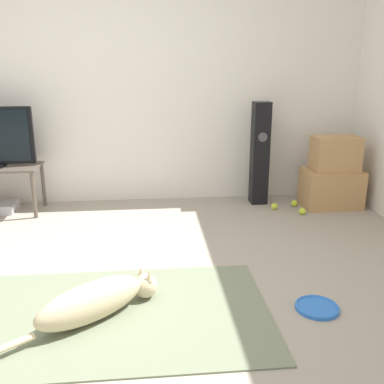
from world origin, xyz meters
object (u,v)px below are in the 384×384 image
Objects in this scene: frisbee at (317,307)px; tennis_ball_by_boxes at (274,206)px; cardboard_box_lower at (331,188)px; cardboard_box_upper at (335,154)px; tennis_ball_loose_on_carpet at (302,211)px; floor_speaker at (260,154)px; dog at (97,300)px; tennis_ball_near_speaker at (294,203)px.

tennis_ball_by_boxes is at bearing 81.68° from frisbee.
cardboard_box_lower is 1.29× the size of cardboard_box_upper.
frisbee is 4.01× the size of tennis_ball_loose_on_carpet.
frisbee is at bearing -94.36° from floor_speaker.
dog reaches higher than tennis_ball_near_speaker.
tennis_ball_loose_on_carpet is at bearing 73.32° from frisbee.
floor_speaker reaches higher than frisbee.
frisbee is 4.01× the size of tennis_ball_near_speaker.
cardboard_box_upper is 0.69m from tennis_ball_loose_on_carpet.
cardboard_box_upper is (0.89, 1.89, 0.55)m from frisbee.
cardboard_box_lower is 0.63m from tennis_ball_by_boxes.
floor_speaker reaches higher than dog.
tennis_ball_by_boxes is (-0.61, -0.04, -0.16)m from cardboard_box_lower.
cardboard_box_lower is 8.84× the size of tennis_ball_by_boxes.
cardboard_box_lower is at bearing 40.67° from dog.
cardboard_box_upper reaches higher than tennis_ball_by_boxes.
frisbee is 2.18m from floor_speaker.
cardboard_box_upper reaches higher than cardboard_box_lower.
floor_speaker is at bearing 154.24° from tennis_ball_near_speaker.
tennis_ball_by_boxes is at bearing -177.19° from cardboard_box_upper.
frisbee is 0.25× the size of floor_speaker.
dog is 3.18× the size of frisbee.
tennis_ball_near_speaker is 0.26m from tennis_ball_loose_on_carpet.
tennis_ball_near_speaker is at bearing 172.49° from cardboard_box_upper.
cardboard_box_upper reaches higher than tennis_ball_near_speaker.
floor_speaker is at bearing 128.44° from tennis_ball_loose_on_carpet.
floor_speaker is (1.47, 2.09, 0.41)m from dog.
tennis_ball_near_speaker is (-0.37, 0.04, -0.16)m from cardboard_box_lower.
tennis_ball_by_boxes is at bearing -175.90° from cardboard_box_lower.
dog reaches higher than tennis_ball_by_boxes.
dog is at bearing -125.16° from floor_speaker.
frisbee is 1.88m from tennis_ball_by_boxes.
tennis_ball_by_boxes is 1.00× the size of tennis_ball_near_speaker.
cardboard_box_upper is 0.81m from tennis_ball_by_boxes.
dog is 2.59m from floor_speaker.
cardboard_box_upper is 6.85× the size of tennis_ball_loose_on_carpet.
tennis_ball_near_speaker is (0.24, 0.08, 0.00)m from tennis_ball_by_boxes.
tennis_ball_loose_on_carpet is (-0.01, -0.26, 0.00)m from tennis_ball_near_speaker.
tennis_ball_near_speaker is at bearing 88.30° from tennis_ball_loose_on_carpet.
cardboard_box_upper is at bearing -16.78° from floor_speaker.
cardboard_box_lower is 0.47m from tennis_ball_loose_on_carpet.
floor_speaker is 16.22× the size of tennis_ball_by_boxes.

